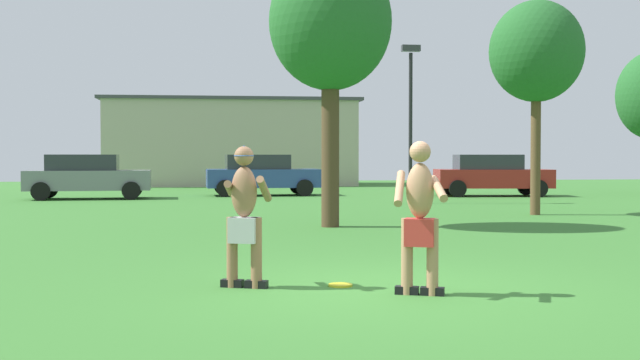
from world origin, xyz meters
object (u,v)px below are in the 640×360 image
Objects in this scene: car_gray_mid_lot at (87,176)px; lamp_post at (411,105)px; tree_left_field at (536,53)px; player_in_red at (420,214)px; tree_right_field at (330,25)px; player_with_cap at (244,210)px; frisbee at (340,285)px; car_red_far_end at (491,174)px; car_blue_near_post at (261,174)px.

car_gray_mid_lot is 11.73m from lamp_post.
car_gray_mid_lot is 16.19m from tree_left_field.
car_gray_mid_lot is 0.86× the size of lamp_post.
player_in_red is at bearing -103.07° from lamp_post.
tree_right_field is (0.15, 8.46, 3.46)m from player_in_red.
frisbee is (1.12, -0.04, -0.89)m from player_with_cap.
frisbee is 0.06× the size of lamp_post.
player_with_cap is at bearing 178.06° from frisbee.
car_red_far_end is (9.91, 20.03, -0.08)m from player_with_cap.
tree_right_field is (0.93, 7.77, 4.33)m from frisbee.
car_red_far_end is (8.69, -1.49, 0.00)m from car_blue_near_post.
frisbee is 0.06× the size of car_gray_mid_lot.
tree_left_field is (12.86, -9.23, 3.38)m from car_gray_mid_lot.
lamp_post reaches higher than car_red_far_end.
car_red_far_end is 0.81× the size of tree_left_field.
tree_right_field reaches higher than car_red_far_end.
frisbee is at bearing -122.25° from tree_left_field.
car_red_far_end is (8.01, 20.76, -0.07)m from player_in_red.
player_in_red is 17.21m from lamp_post.
player_with_cap reaches higher than car_blue_near_post.
car_blue_near_post is at bearing 128.86° from lamp_post.
lamp_post is at bearing -51.14° from car_blue_near_post.
car_red_far_end is (8.79, 20.07, 0.81)m from frisbee.
car_blue_near_post reaches higher than frisbee.
frisbee is 0.06× the size of car_red_far_end.
player_in_red is at bearing -71.29° from car_gray_mid_lot.
tree_right_field is (7.10, -12.07, 3.52)m from car_gray_mid_lot.
tree_left_field is (6.69, 10.61, 4.19)m from frisbee.
car_gray_mid_lot reaches higher than frisbee.
tree_left_field is (6.60, -10.96, 3.38)m from car_blue_near_post.
player_in_red is 22.27m from car_blue_near_post.
lamp_post is 5.79m from tree_left_field.
tree_left_field is 6.43m from tree_right_field.
car_gray_mid_lot is (-6.17, 19.83, 0.81)m from frisbee.
frisbee is at bearing -1.94° from player_with_cap.
frisbee is 8.94m from tree_right_field.
lamp_post is 9.04m from tree_right_field.
player_in_red is 0.38× the size of car_red_far_end.
player_in_red is 0.33× the size of lamp_post.
player_in_red reaches higher than frisbee.
frisbee is at bearing -90.24° from car_blue_near_post.
player_with_cap is at bearing -126.48° from tree_left_field.
player_in_red reaches higher than player_with_cap.
car_blue_near_post is 8.82m from car_red_far_end.
car_gray_mid_lot is 0.98× the size of car_red_far_end.
tree_left_field is (-2.10, -9.47, 3.38)m from car_red_far_end.
car_blue_near_post is 7.62m from lamp_post.
player_in_red is at bearing -21.00° from player_with_cap.
lamp_post is at bearing 111.11° from tree_left_field.
tree_left_field reaches higher than frisbee.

